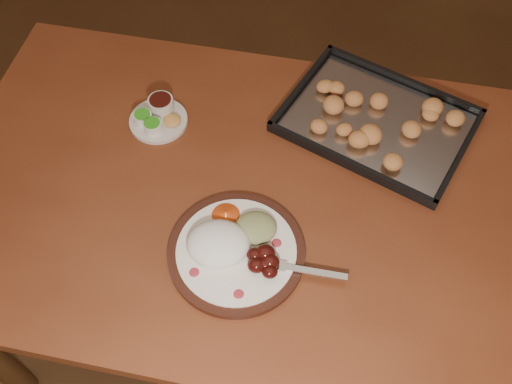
{
  "coord_description": "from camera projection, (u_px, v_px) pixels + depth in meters",
  "views": [
    {
      "loc": [
        0.26,
        -0.79,
        1.85
      ],
      "look_at": [
        0.23,
        -0.08,
        0.77
      ],
      "focal_mm": 40.0,
      "sensor_mm": 36.0,
      "label": 1
    }
  ],
  "objects": [
    {
      "name": "dining_table",
      "position": [
        262.0,
        216.0,
        1.39
      ],
      "size": [
        1.62,
        1.12,
        0.75
      ],
      "rotation": [
        0.0,
        0.0,
        -0.16
      ],
      "color": "brown",
      "rests_on": "ground"
    },
    {
      "name": "ground",
      "position": [
        190.0,
        292.0,
        1.98
      ],
      "size": [
        4.0,
        4.0,
        0.0
      ],
      "primitive_type": "plane",
      "color": "brown",
      "rests_on": "ground"
    },
    {
      "name": "dinner_plate",
      "position": [
        235.0,
        248.0,
        1.21
      ],
      "size": [
        0.38,
        0.29,
        0.07
      ],
      "rotation": [
        0.0,
        0.0,
        -0.28
      ],
      "color": "#33150E",
      "rests_on": "dining_table"
    },
    {
      "name": "condiment_saucer",
      "position": [
        158.0,
        116.0,
        1.42
      ],
      "size": [
        0.15,
        0.15,
        0.05
      ],
      "rotation": [
        0.0,
        0.0,
        -0.45
      ],
      "color": "beige",
      "rests_on": "dining_table"
    },
    {
      "name": "baking_tray",
      "position": [
        377.0,
        120.0,
        1.41
      ],
      "size": [
        0.55,
        0.5,
        0.05
      ],
      "rotation": [
        0.0,
        0.0,
        -0.51
      ],
      "color": "black",
      "rests_on": "dining_table"
    }
  ]
}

